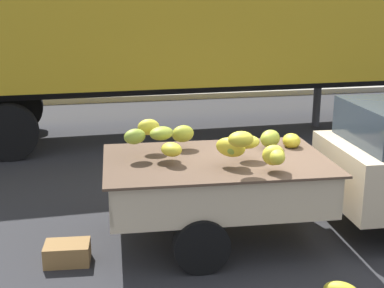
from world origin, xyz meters
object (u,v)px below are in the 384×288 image
(fallen_banana_bunch_near_tailgate, at_px, (73,253))
(produce_crate, at_px, (67,253))
(pickup_truck, at_px, (361,167))
(semi_trailer, at_px, (178,19))

(fallen_banana_bunch_near_tailgate, height_order, produce_crate, produce_crate)
(pickup_truck, distance_m, semi_trailer, 5.96)
(semi_trailer, height_order, fallen_banana_bunch_near_tailgate, semi_trailer)
(pickup_truck, distance_m, produce_crate, 3.82)
(pickup_truck, relative_size, semi_trailer, 0.41)
(pickup_truck, relative_size, produce_crate, 9.50)
(pickup_truck, xyz_separation_m, fallen_banana_bunch_near_tailgate, (-3.69, -0.11, -0.78))
(pickup_truck, xyz_separation_m, produce_crate, (-3.75, -0.13, -0.76))
(produce_crate, bearing_deg, pickup_truck, 1.94)
(semi_trailer, relative_size, fallen_banana_bunch_near_tailgate, 34.73)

